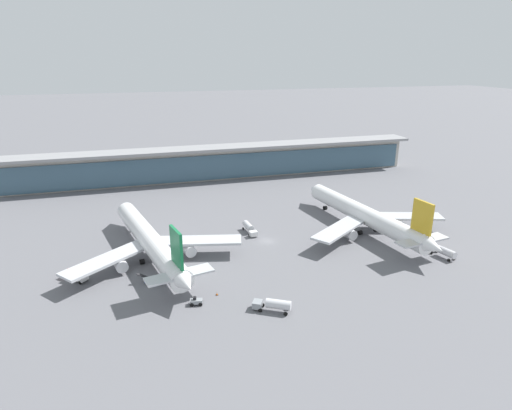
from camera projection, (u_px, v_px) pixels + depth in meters
ground_plane at (267, 241)px, 132.97m from camera, size 1200.00×1200.00×0.00m
airliner_left_stand at (151, 241)px, 119.50m from camera, size 48.41×63.92×17.18m
airliner_centre_stand at (366, 216)px, 138.81m from camera, size 49.06×64.39×17.18m
service_truck_near_nose_blue at (154, 280)px, 108.11m from camera, size 6.90×3.33×2.70m
service_truck_under_wing_grey at (196, 301)px, 98.76m from camera, size 3.15×2.27×2.05m
service_truck_mid_apron_white at (443, 251)px, 122.10m from camera, size 4.35×8.89×2.95m
service_truck_by_tail_grey at (274, 304)px, 96.00m from camera, size 8.56×6.29×2.95m
service_truck_on_taxiway_white at (249, 228)px, 138.76m from camera, size 3.05×8.75×2.95m
service_truck_at_far_stand_red at (76, 274)px, 109.25m from camera, size 6.82×6.75×3.10m
terminal_building at (217, 162)px, 198.69m from camera, size 189.69×12.80×15.20m
safety_cone_alpha at (217, 294)px, 102.93m from camera, size 0.62×0.62×0.70m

